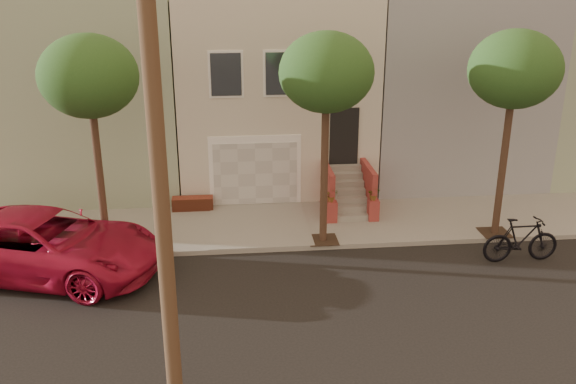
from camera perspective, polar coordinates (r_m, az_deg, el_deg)
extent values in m
plane|color=black|center=(15.71, 1.76, -10.95)|extent=(90.00, 90.00, 0.00)
cube|color=gray|center=(20.43, -0.18, -3.06)|extent=(40.00, 3.70, 0.15)
cube|color=beige|center=(25.01, -1.51, 9.81)|extent=(7.00, 8.00, 7.00)
cube|color=#9CAC8B|center=(25.44, -17.17, 9.11)|extent=(6.50, 8.00, 7.00)
cube|color=gray|center=(26.40, 13.60, 9.80)|extent=(6.50, 8.00, 7.00)
cube|color=white|center=(21.65, -3.04, 2.01)|extent=(3.20, 0.12, 2.50)
cube|color=silver|center=(21.62, -3.02, 1.71)|extent=(2.90, 0.06, 2.20)
cube|color=gray|center=(20.33, -2.71, -2.94)|extent=(3.20, 3.70, 0.02)
cube|color=brown|center=(21.71, -8.75, -1.04)|extent=(1.40, 0.45, 0.44)
cube|color=black|center=(21.63, 5.18, 5.12)|extent=(1.00, 0.06, 2.00)
cube|color=#3F4751|center=(20.79, -5.72, 10.70)|extent=(1.00, 0.06, 1.40)
cube|color=white|center=(20.81, -5.72, 10.71)|extent=(1.15, 0.05, 1.55)
cube|color=#3F4751|center=(20.87, -0.69, 10.83)|extent=(1.00, 0.06, 1.40)
cube|color=white|center=(20.89, -0.69, 10.84)|extent=(1.15, 0.05, 1.55)
cube|color=#3F4751|center=(21.10, 4.28, 10.88)|extent=(1.00, 0.06, 1.40)
cube|color=white|center=(21.12, 4.27, 10.89)|extent=(1.15, 0.05, 1.55)
cube|color=gray|center=(20.70, 5.89, -2.33)|extent=(1.20, 0.28, 0.20)
cube|color=gray|center=(20.88, 5.76, -1.53)|extent=(1.20, 0.28, 0.20)
cube|color=gray|center=(21.06, 5.63, -0.75)|extent=(1.20, 0.28, 0.20)
cube|color=gray|center=(21.25, 5.51, 0.02)|extent=(1.20, 0.28, 0.20)
cube|color=gray|center=(21.44, 5.38, 0.78)|extent=(1.20, 0.28, 0.20)
cube|color=gray|center=(21.64, 5.26, 1.52)|extent=(1.20, 0.28, 0.20)
cube|color=gray|center=(21.84, 5.14, 2.25)|extent=(1.20, 0.28, 0.20)
cube|color=maroon|center=(21.09, 3.65, 0.21)|extent=(0.18, 1.96, 1.60)
cube|color=maroon|center=(21.36, 7.36, 0.34)|extent=(0.18, 1.96, 1.60)
cube|color=maroon|center=(20.44, 4.01, -1.81)|extent=(0.35, 0.35, 0.70)
imported|color=#20491A|center=(20.24, 4.05, -0.29)|extent=(0.40, 0.35, 0.45)
cube|color=maroon|center=(20.72, 7.84, -1.65)|extent=(0.35, 0.35, 0.70)
imported|color=#20491A|center=(20.51, 7.91, -0.16)|extent=(0.41, 0.35, 0.45)
cube|color=#2D2116|center=(19.34, -16.25, -5.04)|extent=(0.90, 0.90, 0.02)
cylinder|color=#39251A|center=(18.58, -16.87, 0.83)|extent=(0.22, 0.22, 4.20)
ellipsoid|color=#20491A|center=(17.86, -17.85, 10.11)|extent=(2.70, 2.57, 2.29)
cube|color=#2D2116|center=(19.19, 3.23, -4.41)|extent=(0.90, 0.90, 0.02)
cylinder|color=#39251A|center=(18.43, 3.35, 1.53)|extent=(0.22, 0.22, 4.20)
ellipsoid|color=#20491A|center=(17.70, 3.55, 10.94)|extent=(2.70, 2.57, 2.29)
cube|color=#2D2116|center=(20.73, 18.46, -3.56)|extent=(0.90, 0.90, 0.02)
cylinder|color=#39251A|center=(20.02, 19.11, 1.95)|extent=(0.22, 0.22, 4.20)
ellipsoid|color=#20491A|center=(19.35, 20.14, 10.56)|extent=(2.70, 2.57, 2.29)
cylinder|color=#4A3422|center=(10.67, -11.86, 2.79)|extent=(0.30, 0.30, 10.00)
imported|color=#A2102D|center=(18.35, -21.38, -4.52)|extent=(7.02, 4.70, 1.79)
imported|color=black|center=(19.13, 20.64, -4.13)|extent=(2.25, 0.66, 1.35)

